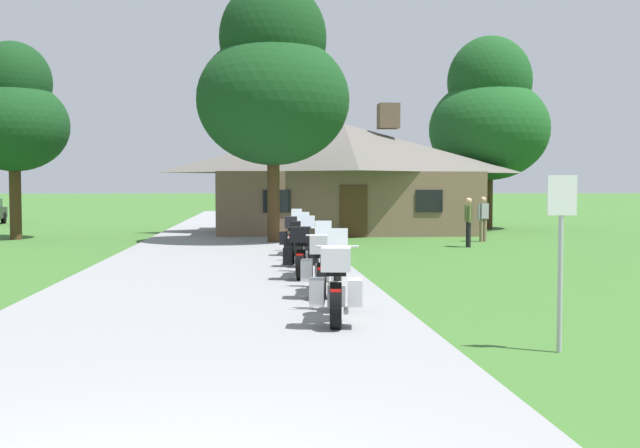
# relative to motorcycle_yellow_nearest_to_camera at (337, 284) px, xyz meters

# --- Properties ---
(ground_plane) EXTENTS (500.00, 500.00, 0.00)m
(ground_plane) POSITION_rel_motorcycle_yellow_nearest_to_camera_xyz_m (-1.96, 13.78, -0.61)
(ground_plane) COLOR #386628
(asphalt_driveway) EXTENTS (6.40, 80.00, 0.06)m
(asphalt_driveway) POSITION_rel_motorcycle_yellow_nearest_to_camera_xyz_m (-1.96, 11.78, -0.58)
(asphalt_driveway) COLOR gray
(asphalt_driveway) RESTS_ON ground
(motorcycle_yellow_nearest_to_camera) EXTENTS (0.89, 2.08, 1.30)m
(motorcycle_yellow_nearest_to_camera) POSITION_rel_motorcycle_yellow_nearest_to_camera_xyz_m (0.00, 0.00, 0.00)
(motorcycle_yellow_nearest_to_camera) COLOR black
(motorcycle_yellow_nearest_to_camera) RESTS_ON asphalt_driveway
(motorcycle_white_second_in_row) EXTENTS (0.86, 2.08, 1.30)m
(motorcycle_white_second_in_row) POSITION_rel_motorcycle_yellow_nearest_to_camera_xyz_m (0.05, 2.69, 0.00)
(motorcycle_white_second_in_row) COLOR black
(motorcycle_white_second_in_row) RESTS_ON asphalt_driveway
(motorcycle_blue_third_in_row) EXTENTS (0.95, 2.07, 1.30)m
(motorcycle_blue_third_in_row) POSITION_rel_motorcycle_yellow_nearest_to_camera_xyz_m (-0.11, 5.37, 0.00)
(motorcycle_blue_third_in_row) COLOR black
(motorcycle_blue_third_in_row) RESTS_ON asphalt_driveway
(motorcycle_white_fourth_in_row) EXTENTS (0.90, 2.08, 1.30)m
(motorcycle_white_fourth_in_row) POSITION_rel_motorcycle_yellow_nearest_to_camera_xyz_m (0.00, 7.95, 0.00)
(motorcycle_white_fourth_in_row) COLOR black
(motorcycle_white_fourth_in_row) RESTS_ON asphalt_driveway
(motorcycle_white_farthest_in_row) EXTENTS (0.90, 2.08, 1.30)m
(motorcycle_white_farthest_in_row) POSITION_rel_motorcycle_yellow_nearest_to_camera_xyz_m (0.00, 10.94, 0.00)
(motorcycle_white_farthest_in_row) COLOR black
(motorcycle_white_farthest_in_row) RESTS_ON asphalt_driveway
(stone_lodge) EXTENTS (11.69, 6.67, 5.73)m
(stone_lodge) POSITION_rel_motorcycle_yellow_nearest_to_camera_xyz_m (2.87, 22.07, 1.88)
(stone_lodge) COLOR brown
(stone_lodge) RESTS_ON ground
(bystander_gray_shirt_near_lodge) EXTENTS (0.49, 0.37, 1.67)m
(bystander_gray_shirt_near_lodge) POSITION_rel_motorcycle_yellow_nearest_to_camera_xyz_m (7.32, 16.16, 0.32)
(bystander_gray_shirt_near_lodge) COLOR #75664C
(bystander_gray_shirt_near_lodge) RESTS_ON ground
(bystander_olive_shirt_beside_signpost) EXTENTS (0.27, 0.55, 1.67)m
(bystander_olive_shirt_beside_signpost) POSITION_rel_motorcycle_yellow_nearest_to_camera_xyz_m (6.04, 13.72, 0.32)
(bystander_olive_shirt_beside_signpost) COLOR black
(bystander_olive_shirt_beside_signpost) RESTS_ON ground
(metal_signpost_roadside) EXTENTS (0.36, 0.06, 2.14)m
(metal_signpost_roadside) POSITION_rel_motorcycle_yellow_nearest_to_camera_xyz_m (2.49, -1.92, 0.74)
(metal_signpost_roadside) COLOR #9EA0A5
(metal_signpost_roadside) RESTS_ON ground
(tree_right_of_lodge) EXTENTS (5.78, 5.78, 9.30)m
(tree_right_of_lodge) POSITION_rel_motorcycle_yellow_nearest_to_camera_xyz_m (10.24, 24.53, 4.91)
(tree_right_of_lodge) COLOR #422D19
(tree_right_of_lodge) RESTS_ON ground
(tree_by_lodge_front) EXTENTS (5.43, 5.43, 9.31)m
(tree_by_lodge_front) POSITION_rel_motorcycle_yellow_nearest_to_camera_xyz_m (-0.45, 15.94, 5.14)
(tree_by_lodge_front) COLOR #422D19
(tree_by_lodge_front) RESTS_ON ground
(tree_left_near) EXTENTS (4.13, 4.13, 7.59)m
(tree_left_near) POSITION_rel_motorcycle_yellow_nearest_to_camera_xyz_m (-10.30, 18.92, 4.25)
(tree_left_near) COLOR #422D19
(tree_left_near) RESTS_ON ground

